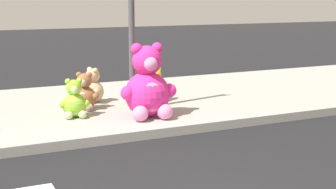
{
  "coord_description": "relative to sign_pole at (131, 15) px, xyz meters",
  "views": [
    {
      "loc": [
        -2.05,
        -3.71,
        2.17
      ],
      "look_at": [
        1.33,
        3.6,
        0.55
      ],
      "focal_mm": 52.35,
      "sensor_mm": 36.0,
      "label": 1
    }
  ],
  "objects": [
    {
      "name": "sidewalk",
      "position": [
        -1.0,
        0.8,
        -1.77
      ],
      "size": [
        28.0,
        4.4,
        0.15
      ],
      "primitive_type": "cube",
      "color": "#9E9B93",
      "rests_on": "ground_plane"
    },
    {
      "name": "sign_pole",
      "position": [
        0.0,
        0.0,
        0.0
      ],
      "size": [
        0.56,
        0.11,
        3.2
      ],
      "color": "#4C4C51",
      "rests_on": "sidewalk"
    },
    {
      "name": "plush_pink_large",
      "position": [
        0.06,
        -0.59,
        -1.19
      ],
      "size": [
        0.97,
        0.87,
        1.26
      ],
      "color": "#F22D93",
      "rests_on": "sidewalk"
    },
    {
      "name": "plush_lime",
      "position": [
        -1.09,
        -0.09,
        -1.43
      ],
      "size": [
        0.51,
        0.46,
        0.66
      ],
      "color": "#8CD133",
      "rests_on": "sidewalk"
    },
    {
      "name": "plush_yellow",
      "position": [
        0.64,
        0.53,
        -1.42
      ],
      "size": [
        0.52,
        0.48,
        0.68
      ],
      "color": "yellow",
      "rests_on": "sidewalk"
    },
    {
      "name": "plush_brown",
      "position": [
        -0.78,
        0.4,
        -1.42
      ],
      "size": [
        0.48,
        0.49,
        0.69
      ],
      "color": "olive",
      "rests_on": "sidewalk"
    },
    {
      "name": "plush_tan",
      "position": [
        -0.48,
        0.93,
        -1.42
      ],
      "size": [
        0.49,
        0.51,
        0.68
      ],
      "color": "tan",
      "rests_on": "sidewalk"
    }
  ]
}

